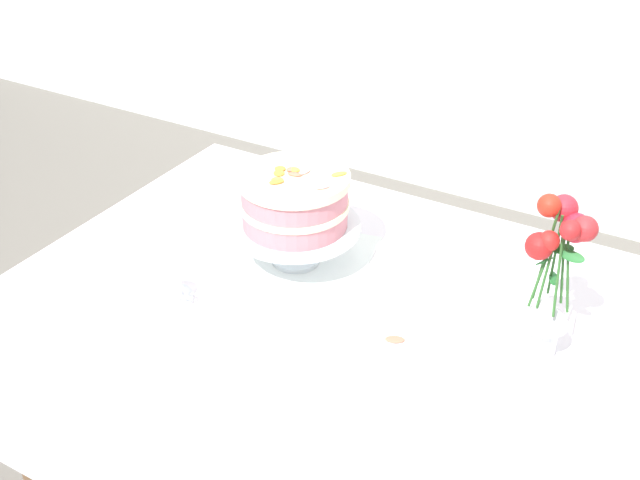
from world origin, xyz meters
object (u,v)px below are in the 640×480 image
(cake_stand, at_px, (295,230))
(layer_cake, at_px, (295,200))
(dining_table, at_px, (334,343))
(teacup, at_px, (165,290))
(flower_vase, at_px, (551,281))

(cake_stand, distance_m, layer_cake, 0.08)
(layer_cake, bearing_deg, cake_stand, 134.39)
(cake_stand, height_order, layer_cake, layer_cake)
(dining_table, relative_size, cake_stand, 4.83)
(dining_table, bearing_deg, teacup, -155.07)
(dining_table, xyz_separation_m, layer_cake, (-0.16, 0.11, 0.25))
(flower_vase, bearing_deg, cake_stand, 176.26)
(dining_table, height_order, cake_stand, cake_stand)
(layer_cake, relative_size, flower_vase, 0.72)
(cake_stand, xyz_separation_m, teacup, (-0.16, -0.26, -0.06))
(flower_vase, bearing_deg, layer_cake, 176.27)
(layer_cake, height_order, teacup, layer_cake)
(cake_stand, relative_size, layer_cake, 1.20)
(flower_vase, distance_m, teacup, 0.78)
(flower_vase, bearing_deg, teacup, -162.91)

